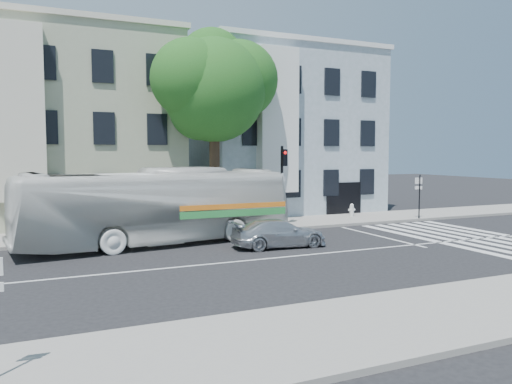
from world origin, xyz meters
TOP-DOWN VIEW (x-y plane):
  - ground at (0.00, 0.00)m, footprint 120.00×120.00m
  - sidewalk_far at (0.00, 8.00)m, footprint 80.00×4.00m
  - sidewalk_near at (0.00, -8.00)m, footprint 80.00×4.00m
  - building_left at (-7.00, 15.00)m, footprint 12.00×10.00m
  - building_right at (7.00, 15.00)m, footprint 12.00×10.00m
  - street_tree at (0.06, 8.74)m, footprint 7.30×5.90m
  - bus at (-3.99, 4.83)m, footprint 4.48×12.64m
  - sedan at (0.70, 2.01)m, footprint 2.00×4.33m
  - hedge at (-5.32, 6.30)m, footprint 8.54×1.61m
  - traffic_signal at (3.42, 7.00)m, footprint 0.47×0.54m
  - fire_hydrant at (9.07, 8.57)m, footprint 0.44×0.26m
  - far_sign_pole at (12.24, 6.14)m, footprint 0.48×0.19m

SIDE VIEW (x-z plane):
  - ground at x=0.00m, z-range 0.00..0.00m
  - sidewalk_far at x=0.00m, z-range 0.00..0.15m
  - sidewalk_near at x=0.00m, z-range 0.00..0.15m
  - hedge at x=-5.32m, z-range 0.15..0.85m
  - fire_hydrant at x=9.07m, z-range 0.16..0.97m
  - sedan at x=0.70m, z-range 0.00..1.22m
  - bus at x=-3.99m, z-range 0.00..3.44m
  - far_sign_pole at x=12.24m, z-range 0.49..3.15m
  - traffic_signal at x=3.42m, z-range 0.66..5.16m
  - building_left at x=-7.00m, z-range 0.00..11.00m
  - building_right at x=7.00m, z-range 0.00..11.00m
  - street_tree at x=0.06m, z-range 2.28..13.38m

